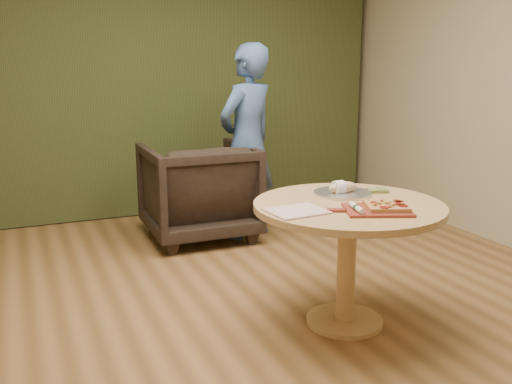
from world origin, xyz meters
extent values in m
cube|color=olive|center=(0.00, 0.00, -0.01)|extent=(5.00, 6.00, 0.02)
cube|color=#BAAF8D|center=(0.00, 3.01, 1.40)|extent=(5.00, 0.02, 2.80)
cube|color=#2C3719|center=(0.00, 2.90, 1.40)|extent=(4.80, 0.14, 2.78)
cylinder|color=tan|center=(0.44, -0.09, 0.01)|extent=(0.46, 0.46, 0.03)
cylinder|color=tan|center=(0.44, -0.09, 0.35)|extent=(0.11, 0.11, 0.68)
cylinder|color=tan|center=(0.44, -0.09, 0.73)|extent=(1.10, 1.10, 0.04)
cube|color=maroon|center=(0.49, -0.31, 0.76)|extent=(0.43, 0.39, 0.01)
cube|color=maroon|center=(0.28, -0.22, 0.76)|extent=(0.11, 0.08, 0.01)
cube|color=#BA8748|center=(0.54, -0.31, 0.78)|extent=(0.29, 0.29, 0.02)
cylinder|color=maroon|center=(0.60, -0.36, 0.79)|extent=(0.05, 0.05, 0.00)
cylinder|color=maroon|center=(0.60, -0.38, 0.79)|extent=(0.05, 0.05, 0.00)
cylinder|color=maroon|center=(0.62, -0.31, 0.79)|extent=(0.05, 0.05, 0.00)
cylinder|color=maroon|center=(0.48, -0.37, 0.79)|extent=(0.05, 0.05, 0.00)
cylinder|color=maroon|center=(0.49, -0.26, 0.79)|extent=(0.04, 0.04, 0.00)
cylinder|color=maroon|center=(0.64, -0.29, 0.79)|extent=(0.05, 0.05, 0.00)
cube|color=#BF8D47|center=(0.54, -0.36, 0.79)|extent=(0.02, 0.02, 0.01)
cube|color=#BF8D47|center=(0.46, -0.32, 0.79)|extent=(0.02, 0.02, 0.01)
cube|color=#BF8D47|center=(0.62, -0.29, 0.79)|extent=(0.02, 0.02, 0.01)
cube|color=#BF8D47|center=(0.51, -0.38, 0.79)|extent=(0.02, 0.02, 0.01)
cube|color=#BF8D47|center=(0.50, -0.31, 0.79)|extent=(0.03, 0.03, 0.01)
cube|color=#BF8D47|center=(0.56, -0.31, 0.79)|extent=(0.02, 0.02, 0.01)
cube|color=#BF8D47|center=(0.60, -0.37, 0.79)|extent=(0.02, 0.02, 0.01)
cube|color=#BF8D47|center=(0.55, -0.26, 0.79)|extent=(0.03, 0.03, 0.01)
cube|color=#BF8D47|center=(0.54, -0.32, 0.79)|extent=(0.03, 0.03, 0.01)
cube|color=#1B6815|center=(0.54, -0.29, 0.79)|extent=(0.01, 0.01, 0.00)
cube|color=#1B6815|center=(0.51, -0.28, 0.79)|extent=(0.01, 0.01, 0.00)
cube|color=#1B6815|center=(0.58, -0.26, 0.79)|extent=(0.01, 0.01, 0.00)
cube|color=#1B6815|center=(0.60, -0.37, 0.79)|extent=(0.01, 0.01, 0.00)
cube|color=#1B6815|center=(0.56, -0.35, 0.79)|extent=(0.01, 0.01, 0.00)
cube|color=#1B6815|center=(0.59, -0.33, 0.79)|extent=(0.01, 0.01, 0.00)
cube|color=#1B6815|center=(0.46, -0.32, 0.79)|extent=(0.01, 0.01, 0.00)
cube|color=#1B6815|center=(0.57, -0.35, 0.79)|extent=(0.01, 0.01, 0.00)
cube|color=#1B6815|center=(0.65, -0.28, 0.79)|extent=(0.01, 0.01, 0.00)
cube|color=#A0516C|center=(0.54, -0.34, 0.79)|extent=(0.01, 0.03, 0.00)
cube|color=#A0516C|center=(0.57, -0.29, 0.79)|extent=(0.01, 0.03, 0.00)
cube|color=#A0516C|center=(0.50, -0.25, 0.79)|extent=(0.01, 0.03, 0.00)
cube|color=#A0516C|center=(0.63, -0.31, 0.79)|extent=(0.02, 0.03, 0.00)
cylinder|color=white|center=(0.36, -0.29, 0.78)|extent=(0.07, 0.17, 0.03)
cylinder|color=#194C26|center=(0.36, -0.29, 0.78)|extent=(0.04, 0.03, 0.03)
cube|color=silver|center=(0.39, -0.20, 0.78)|extent=(0.02, 0.04, 0.00)
cube|color=white|center=(0.08, -0.15, 0.76)|extent=(0.32, 0.28, 0.01)
cylinder|color=silver|center=(0.53, 0.11, 0.75)|extent=(0.35, 0.35, 0.01)
cylinder|color=silver|center=(0.53, 0.11, 0.76)|extent=(0.36, 0.36, 0.02)
ellipsoid|color=tan|center=(0.53, 0.11, 0.79)|extent=(0.19, 0.08, 0.07)
cylinder|color=white|center=(0.50, 0.11, 0.79)|extent=(0.06, 0.09, 0.09)
cube|color=#4F5B28|center=(0.76, 0.09, 0.76)|extent=(0.15, 0.13, 0.02)
imported|color=black|center=(0.16, 1.90, 0.47)|extent=(0.92, 0.86, 0.94)
imported|color=#3C5A8F|center=(0.58, 1.79, 0.85)|extent=(0.74, 0.64, 1.70)
camera|label=1|loc=(-1.30, -2.80, 1.56)|focal=40.00mm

